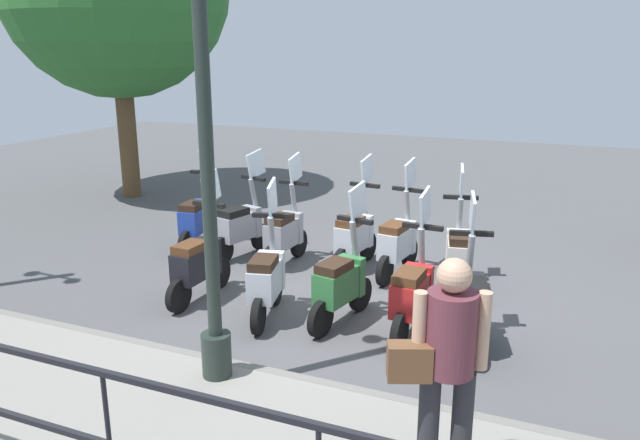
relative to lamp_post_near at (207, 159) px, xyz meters
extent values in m
plane|color=#4C4C4F|center=(2.40, -0.40, -2.10)|extent=(28.00, 28.00, 0.00)
cube|color=slate|center=(0.25, -0.40, -2.02)|extent=(0.10, 20.00, 0.15)
cube|color=black|center=(-1.80, -0.40, -0.90)|extent=(0.04, 16.00, 0.04)
cylinder|color=#232D28|center=(0.00, 0.00, -1.75)|extent=(0.26, 0.26, 0.40)
cylinder|color=#232D28|center=(0.00, 0.00, 0.19)|extent=(0.12, 0.12, 4.27)
cylinder|color=#28282D|center=(-0.58, -2.25, -1.54)|extent=(0.14, 0.14, 0.82)
cylinder|color=#28282D|center=(-0.66, -2.04, -1.54)|extent=(0.14, 0.14, 0.82)
cylinder|color=brown|center=(-0.62, -2.15, -0.85)|extent=(0.42, 0.42, 0.55)
sphere|color=tan|center=(-0.62, -2.15, -0.47)|extent=(0.22, 0.22, 0.22)
cylinder|color=tan|center=(-0.54, -2.33, -0.84)|extent=(0.09, 0.09, 0.52)
cylinder|color=tan|center=(-0.70, -1.96, -0.84)|extent=(0.09, 0.09, 0.52)
cube|color=brown|center=(-0.76, -1.92, -1.03)|extent=(0.24, 0.31, 0.24)
cylinder|color=brown|center=(5.74, 5.58, -0.85)|extent=(0.36, 0.36, 2.50)
cylinder|color=black|center=(2.13, -1.81, -1.90)|extent=(0.41, 0.18, 0.40)
cylinder|color=black|center=(1.33, -2.02, -1.90)|extent=(0.41, 0.18, 0.40)
cube|color=black|center=(1.65, -1.94, -1.62)|extent=(0.65, 0.42, 0.36)
cube|color=black|center=(1.93, -1.86, -1.60)|extent=(0.19, 0.32, 0.44)
cube|color=black|center=(1.58, -1.95, -1.39)|extent=(0.45, 0.35, 0.10)
cylinder|color=gray|center=(1.99, -1.85, -1.24)|extent=(0.19, 0.11, 0.55)
cube|color=black|center=(1.99, -1.85, -0.97)|extent=(0.17, 0.44, 0.05)
cube|color=silver|center=(2.05, -1.83, -0.77)|extent=(0.38, 0.13, 0.42)
cylinder|color=black|center=(2.18, -1.33, -1.90)|extent=(0.40, 0.10, 0.40)
cylinder|color=black|center=(1.35, -1.30, -1.90)|extent=(0.40, 0.10, 0.40)
cube|color=#B21E1E|center=(1.68, -1.31, -1.62)|extent=(0.61, 0.31, 0.36)
cube|color=#B21E1E|center=(1.97, -1.32, -1.60)|extent=(0.13, 0.31, 0.44)
cube|color=#4C2D19|center=(1.61, -1.31, -1.39)|extent=(0.41, 0.28, 0.10)
cylinder|color=gray|center=(2.03, -1.33, -1.24)|extent=(0.19, 0.08, 0.55)
cube|color=black|center=(2.03, -1.33, -0.97)|extent=(0.08, 0.44, 0.05)
cube|color=silver|center=(2.09, -1.33, -0.77)|extent=(0.39, 0.05, 0.42)
cylinder|color=black|center=(2.15, -0.60, -1.90)|extent=(0.41, 0.16, 0.40)
cylinder|color=black|center=(1.34, -0.44, -1.90)|extent=(0.41, 0.16, 0.40)
cube|color=#2D6B38|center=(1.66, -0.51, -1.62)|extent=(0.64, 0.39, 0.36)
cube|color=#2D6B38|center=(1.94, -0.56, -1.60)|extent=(0.18, 0.32, 0.44)
cube|color=black|center=(1.59, -0.49, -1.39)|extent=(0.44, 0.33, 0.10)
cylinder|color=gray|center=(2.00, -0.57, -1.24)|extent=(0.19, 0.10, 0.55)
cube|color=black|center=(2.00, -0.57, -0.97)|extent=(0.14, 0.44, 0.05)
cube|color=silver|center=(2.06, -0.59, -0.77)|extent=(0.39, 0.10, 0.42)
cylinder|color=black|center=(1.95, 0.39, -1.90)|extent=(0.41, 0.17, 0.40)
cylinder|color=black|center=(1.15, 0.20, -1.90)|extent=(0.41, 0.17, 0.40)
cube|color=#B7BCC6|center=(1.47, 0.28, -1.62)|extent=(0.65, 0.41, 0.36)
cube|color=#B7BCC6|center=(1.75, 0.35, -1.60)|extent=(0.19, 0.32, 0.44)
cube|color=black|center=(1.40, 0.26, -1.39)|extent=(0.45, 0.35, 0.10)
cylinder|color=gray|center=(1.81, 0.36, -1.24)|extent=(0.19, 0.11, 0.55)
cube|color=black|center=(1.81, 0.36, -0.97)|extent=(0.16, 0.44, 0.05)
cube|color=silver|center=(1.87, 0.37, -0.77)|extent=(0.38, 0.12, 0.42)
cylinder|color=black|center=(2.11, 1.28, -1.90)|extent=(0.40, 0.10, 0.40)
cylinder|color=black|center=(1.28, 1.31, -1.90)|extent=(0.40, 0.10, 0.40)
cube|color=black|center=(1.61, 1.30, -1.62)|extent=(0.61, 0.30, 0.36)
cube|color=black|center=(1.90, 1.29, -1.60)|extent=(0.13, 0.30, 0.44)
cube|color=#4C2D19|center=(1.54, 1.30, -1.39)|extent=(0.41, 0.28, 0.10)
cylinder|color=gray|center=(1.96, 1.28, -1.24)|extent=(0.19, 0.08, 0.55)
cube|color=black|center=(1.96, 1.28, -0.97)|extent=(0.08, 0.44, 0.05)
cube|color=silver|center=(2.02, 1.28, -0.77)|extent=(0.39, 0.05, 0.42)
cylinder|color=black|center=(3.66, -1.42, -1.90)|extent=(0.41, 0.17, 0.40)
cylinder|color=black|center=(2.85, -1.61, -1.90)|extent=(0.41, 0.17, 0.40)
cube|color=beige|center=(3.17, -1.53, -1.62)|extent=(0.65, 0.41, 0.36)
cube|color=beige|center=(3.45, -1.47, -1.60)|extent=(0.18, 0.32, 0.44)
cube|color=black|center=(3.10, -1.55, -1.39)|extent=(0.45, 0.34, 0.10)
cylinder|color=gray|center=(3.51, -1.45, -1.24)|extent=(0.19, 0.11, 0.55)
cube|color=black|center=(3.51, -1.45, -0.97)|extent=(0.16, 0.44, 0.05)
cube|color=silver|center=(3.57, -1.44, -0.77)|extent=(0.38, 0.12, 0.42)
cylinder|color=black|center=(3.82, -0.75, -1.90)|extent=(0.41, 0.13, 0.40)
cylinder|color=black|center=(3.00, -0.64, -1.90)|extent=(0.41, 0.13, 0.40)
cube|color=#B7BCC6|center=(3.33, -0.68, -1.62)|extent=(0.63, 0.36, 0.36)
cube|color=#B7BCC6|center=(3.61, -0.72, -1.60)|extent=(0.16, 0.31, 0.44)
cube|color=#4C2D19|center=(3.26, -0.67, -1.39)|extent=(0.43, 0.31, 0.10)
cylinder|color=gray|center=(3.67, -0.73, -1.24)|extent=(0.19, 0.09, 0.55)
cube|color=black|center=(3.67, -0.73, -0.97)|extent=(0.12, 0.44, 0.05)
cube|color=silver|center=(3.73, -0.73, -0.77)|extent=(0.39, 0.08, 0.42)
cylinder|color=black|center=(3.87, -0.12, -1.90)|extent=(0.41, 0.13, 0.40)
cylinder|color=black|center=(3.05, -0.02, -1.90)|extent=(0.41, 0.13, 0.40)
cube|color=#B7BCC6|center=(3.37, -0.06, -1.62)|extent=(0.63, 0.35, 0.36)
cube|color=#B7BCC6|center=(3.66, -0.10, -1.60)|extent=(0.15, 0.31, 0.44)
cube|color=#4C2D19|center=(3.30, -0.06, -1.39)|extent=(0.43, 0.31, 0.10)
cylinder|color=gray|center=(3.72, -0.10, -1.24)|extent=(0.19, 0.09, 0.55)
cube|color=black|center=(3.72, -0.10, -0.97)|extent=(0.11, 0.44, 0.05)
cube|color=silver|center=(3.78, -0.11, -0.77)|extent=(0.39, 0.08, 0.42)
cylinder|color=black|center=(3.62, 0.86, -1.90)|extent=(0.40, 0.10, 0.40)
cylinder|color=black|center=(2.79, 0.89, -1.90)|extent=(0.40, 0.10, 0.40)
cube|color=gray|center=(3.12, 0.88, -1.62)|extent=(0.61, 0.30, 0.36)
cube|color=gray|center=(3.41, 0.86, -1.60)|extent=(0.13, 0.30, 0.44)
cube|color=black|center=(3.05, 0.88, -1.39)|extent=(0.41, 0.28, 0.10)
cylinder|color=gray|center=(3.47, 0.86, -1.24)|extent=(0.19, 0.08, 0.55)
cube|color=black|center=(3.47, 0.86, -0.97)|extent=(0.08, 0.44, 0.05)
cube|color=silver|center=(3.53, 0.86, -0.77)|extent=(0.39, 0.05, 0.42)
cylinder|color=black|center=(3.68, 1.49, -1.90)|extent=(0.41, 0.18, 0.40)
cylinder|color=black|center=(2.88, 1.71, -1.90)|extent=(0.41, 0.18, 0.40)
cube|color=gray|center=(3.19, 1.62, -1.62)|extent=(0.65, 0.43, 0.36)
cube|color=gray|center=(3.47, 1.55, -1.60)|extent=(0.19, 0.32, 0.44)
cube|color=black|center=(3.13, 1.64, -1.39)|extent=(0.45, 0.36, 0.10)
cylinder|color=gray|center=(3.53, 1.53, -1.24)|extent=(0.19, 0.12, 0.55)
cube|color=black|center=(3.53, 1.53, -0.97)|extent=(0.17, 0.44, 0.05)
cube|color=silver|center=(3.59, 1.51, -0.77)|extent=(0.38, 0.13, 0.42)
cylinder|color=black|center=(3.76, 2.44, -1.90)|extent=(0.41, 0.13, 0.40)
cylinder|color=black|center=(2.94, 2.34, -1.90)|extent=(0.41, 0.13, 0.40)
cube|color=navy|center=(3.27, 2.38, -1.62)|extent=(0.63, 0.35, 0.36)
cube|color=navy|center=(3.55, 2.42, -1.60)|extent=(0.16, 0.31, 0.44)
cube|color=black|center=(3.20, 2.37, -1.39)|extent=(0.43, 0.31, 0.10)
cylinder|color=gray|center=(3.61, 2.42, -1.24)|extent=(0.19, 0.09, 0.55)
cube|color=black|center=(3.61, 2.42, -0.97)|extent=(0.11, 0.44, 0.05)
cube|color=silver|center=(3.67, 2.43, -0.77)|extent=(0.39, 0.08, 0.42)
camera|label=1|loc=(-4.24, -2.77, 0.90)|focal=35.00mm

